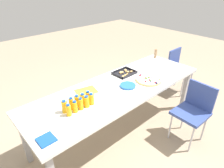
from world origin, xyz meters
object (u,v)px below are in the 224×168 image
Objects in this scene: snack_tray at (125,73)px; plate_stack at (128,86)px; juice_bottle_1 at (75,107)px; party_table at (119,90)px; chair_end at (178,67)px; juice_bottle_0 at (69,110)px; juice_bottle_9 at (88,96)px; juice_bottle_4 at (91,99)px; fruit_pizza at (148,80)px; juice_bottle_5 at (65,107)px; juice_bottle_6 at (72,104)px; chair_near_right at (194,108)px; juice_bottle_7 at (77,101)px; napkin_stack at (46,140)px; juice_bottle_8 at (83,99)px; paper_folder at (86,91)px; cardboard_tube at (156,53)px; juice_bottle_2 at (81,104)px; juice_bottle_3 at (87,102)px.

snack_tray is 1.50× the size of plate_stack.
party_table is at bearing 5.52° from juice_bottle_1.
plate_stack is (-1.60, -0.16, 0.27)m from chair_end.
juice_bottle_9 is (0.31, 0.08, -0.00)m from juice_bottle_0.
juice_bottle_4 reaches higher than fruit_pizza.
juice_bottle_5 reaches higher than party_table.
juice_bottle_6 is (-0.73, -0.00, 0.13)m from party_table.
juice_bottle_5 reaches higher than chair_near_right.
juice_bottle_7 reaches higher than juice_bottle_1.
napkin_stack is at bearing -153.15° from juice_bottle_7.
party_table is 1.70m from chair_end.
juice_bottle_8 is 0.37× the size of fruit_pizza.
juice_bottle_5 is 1.16m from snack_tray.
juice_bottle_0 reaches higher than paper_folder.
juice_bottle_0 reaches higher than plate_stack.
party_table is at bearing -0.04° from juice_bottle_9.
paper_folder is (0.26, 0.19, -0.06)m from juice_bottle_7.
juice_bottle_7 is 0.40× the size of fruit_pizza.
chair_end reaches higher than party_table.
cardboard_tube reaches higher than juice_bottle_0.
party_table is 3.11× the size of chair_near_right.
paper_folder reaches higher than party_table.
juice_bottle_2 is 0.92× the size of cardboard_tube.
juice_bottle_2 is 1.03× the size of juice_bottle_4.
juice_bottle_7 is at bearing 177.25° from juice_bottle_8.
juice_bottle_3 is (-0.58, -0.08, 0.13)m from party_table.
juice_bottle_7 is at bearing 151.91° from juice_bottle_4.
juice_bottle_9 is 0.38× the size of fruit_pizza.
fruit_pizza is at bearing -23.47° from paper_folder.
juice_bottle_9 reaches higher than chair_end.
fruit_pizza is (-0.22, 0.62, 0.27)m from chair_near_right.
juice_bottle_9 is at bearing 58.19° from chair_near_right.
juice_bottle_1 reaches higher than party_table.
chair_end reaches higher than paper_folder.
juice_bottle_5 reaches higher than juice_bottle_6.
juice_bottle_9 is 1.73m from cardboard_tube.
juice_bottle_9 is (0.01, 0.07, -0.00)m from juice_bottle_4.
juice_bottle_0 is at bearing -169.27° from cardboard_tube.
cardboard_tube is (2.35, 0.55, 0.07)m from napkin_stack.
juice_bottle_8 is 0.67m from plate_stack.
juice_bottle_7 reaches higher than chair_end.
juice_bottle_4 is 0.95× the size of napkin_stack.
plate_stack is at bearing 40.68° from chair_near_right.
napkin_stack is at bearing -163.29° from juice_bottle_3.
juice_bottle_1 is at bearing 178.05° from juice_bottle_3.
chair_near_right is at bearing -25.66° from juice_bottle_0.
juice_bottle_4 reaches higher than party_table.
juice_bottle_2 is 0.41× the size of fruit_pizza.
juice_bottle_2 is (-1.30, 0.70, 0.33)m from chair_near_right.
cardboard_tube is at bearing 11.50° from juice_bottle_2.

